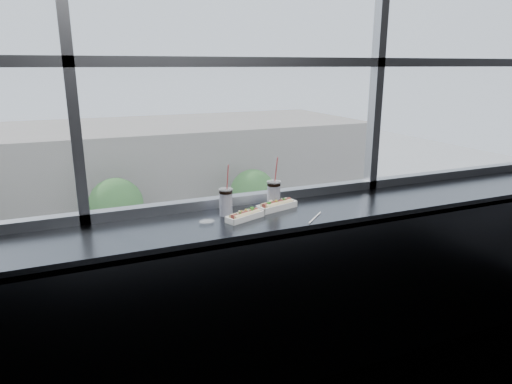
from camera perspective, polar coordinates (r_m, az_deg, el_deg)
name	(u,v)px	position (r m, az deg, el deg)	size (l,w,h in m)	color
wall_back_lower	(246,278)	(3.23, -1.30, -10.76)	(6.00, 6.00, 0.00)	black
window_glass	(243,10)	(2.93, -1.68, 21.82)	(6.00, 6.00, 0.00)	silver
window_mullions	(244,9)	(2.91, -1.53, 21.86)	(6.00, 0.08, 2.40)	gray
counter	(262,220)	(2.79, 0.75, -3.48)	(6.00, 0.55, 0.06)	#444950
counter_fascia	(279,316)	(2.80, 2.90, -15.17)	(6.00, 0.04, 1.04)	#444950
hotdog_tray_left	(245,215)	(2.70, -1.40, -2.94)	(0.26, 0.16, 0.06)	white
hotdog_tray_right	(277,205)	(2.89, 2.63, -1.64)	(0.29, 0.16, 0.07)	white
soda_cup_left	(226,201)	(2.76, -3.78, -1.08)	(0.09, 0.09, 0.32)	white
soda_cup_right	(274,193)	(2.90, 2.24, -0.14)	(0.09, 0.09, 0.33)	white
loose_straw	(315,218)	(2.74, 7.38, -3.19)	(0.01, 0.01, 0.22)	white
wrapper	(207,221)	(2.65, -6.18, -3.67)	(0.10, 0.07, 0.02)	silver
plaza_ground	(81,202)	(47.99, -20.99, -1.19)	(120.00, 120.00, 0.00)	#AFAFAF
street_asphalt	(105,320)	(26.14, -18.32, -14.99)	(80.00, 10.00, 0.06)	black
far_sidewalk	(94,262)	(33.33, -19.64, -8.28)	(80.00, 6.00, 0.04)	#AFAFAF
far_building	(80,174)	(41.68, -21.14, 2.07)	(50.00, 14.00, 8.00)	gray
car_near_d	(250,315)	(23.48, -0.80, -15.11)	(5.65, 2.35, 1.88)	silver
car_far_c	(295,239)	(32.60, 4.91, -5.93)	(6.04, 2.52, 2.01)	white
car_near_e	(381,285)	(27.17, 15.39, -11.11)	(5.87, 2.44, 1.96)	navy
car_far_b	(160,263)	(29.66, -11.86, -8.63)	(5.58, 2.33, 1.86)	maroon
car_near_c	(88,351)	(22.18, -20.24, -18.12)	(5.78, 2.41, 1.93)	#8E1B03
pedestrian_b	(87,251)	(32.85, -20.40, -6.87)	(0.84, 0.63, 1.90)	#66605B
pedestrian_d	(241,226)	(34.84, -1.84, -4.25)	(1.00, 0.75, 2.26)	#66605B
tree_center	(116,205)	(32.13, -17.09, -1.57)	(3.67, 3.67, 5.74)	#47382B
tree_right	(253,192)	(34.55, -0.38, -0.02)	(3.48, 3.48, 5.45)	#47382B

